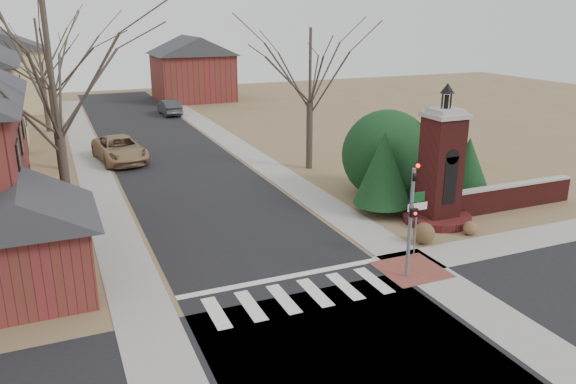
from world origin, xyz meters
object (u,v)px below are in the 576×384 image
traffic_signal_pole (411,212)px  brick_gate_monument (440,177)px  sign_post (417,212)px  distant_car (169,107)px  pickup_truck (120,149)px

traffic_signal_pole → brick_gate_monument: size_ratio=0.69×
brick_gate_monument → sign_post: bearing=-138.6°
sign_post → distant_car: 37.08m
pickup_truck → brick_gate_monument: bearing=-61.4°
brick_gate_monument → pickup_truck: brick_gate_monument is taller
traffic_signal_pole → sign_post: (1.29, 1.41, -0.64)m
sign_post → distant_car: sign_post is taller
brick_gate_monument → pickup_truck: bearing=125.1°
traffic_signal_pole → distant_car: size_ratio=1.01×
pickup_truck → traffic_signal_pole: bearing=-77.4°
traffic_signal_pole → sign_post: 2.02m
traffic_signal_pole → brick_gate_monument: 6.47m
traffic_signal_pole → pickup_truck: size_ratio=0.76×
sign_post → brick_gate_monument: bearing=41.4°
sign_post → brick_gate_monument: size_ratio=0.42×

